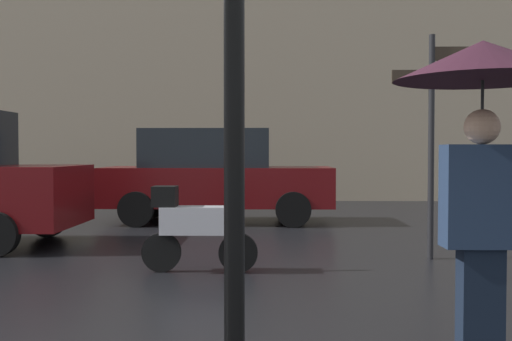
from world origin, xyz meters
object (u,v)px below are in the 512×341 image
Objects in this scene: parked_scooter at (196,225)px; street_signpost at (432,123)px; parked_car_right at (214,175)px; pedestrian_with_umbrella at (482,105)px.

street_signpost is (2.99, 0.91, 1.23)m from parked_scooter.
street_signpost is at bearing 124.00° from parked_car_right.
pedestrian_with_umbrella is 4.00m from parked_scooter.
parked_car_right is at bearing -63.55° from pedestrian_with_umbrella.
pedestrian_with_umbrella is 8.52m from parked_car_right.
street_signpost reaches higher than parked_car_right.
pedestrian_with_umbrella is at bearing -101.23° from street_signpost.
parked_car_right is at bearing 82.95° from parked_scooter.
street_signpost is at bearing 7.17° from parked_scooter.
pedestrian_with_umbrella is 0.46× the size of parked_car_right.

